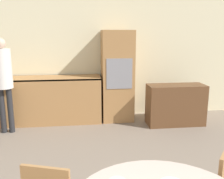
# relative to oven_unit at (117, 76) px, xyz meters

# --- Properties ---
(wall_back) EXTENTS (6.78, 0.05, 2.60)m
(wall_back) POSITION_rel_oven_unit_xyz_m (-0.41, 0.34, 0.37)
(wall_back) COLOR beige
(wall_back) RESTS_ON ground_plane
(kitchen_counter) EXTENTS (2.59, 0.60, 0.94)m
(kitchen_counter) POSITION_rel_oven_unit_xyz_m (-1.65, -0.01, -0.45)
(kitchen_counter) COLOR #AD7A47
(kitchen_counter) RESTS_ON ground_plane
(oven_unit) EXTENTS (0.64, 0.59, 1.86)m
(oven_unit) POSITION_rel_oven_unit_xyz_m (0.00, 0.00, 0.00)
(oven_unit) COLOR #AD7A47
(oven_unit) RESTS_ON ground_plane
(sideboard) EXTENTS (1.13, 0.45, 0.81)m
(sideboard) POSITION_rel_oven_unit_xyz_m (1.11, -0.46, -0.53)
(sideboard) COLOR brown
(sideboard) RESTS_ON ground_plane
(person_standing) EXTENTS (0.31, 0.31, 1.72)m
(person_standing) POSITION_rel_oven_unit_xyz_m (-2.12, -0.50, 0.14)
(person_standing) COLOR #262628
(person_standing) RESTS_ON ground_plane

